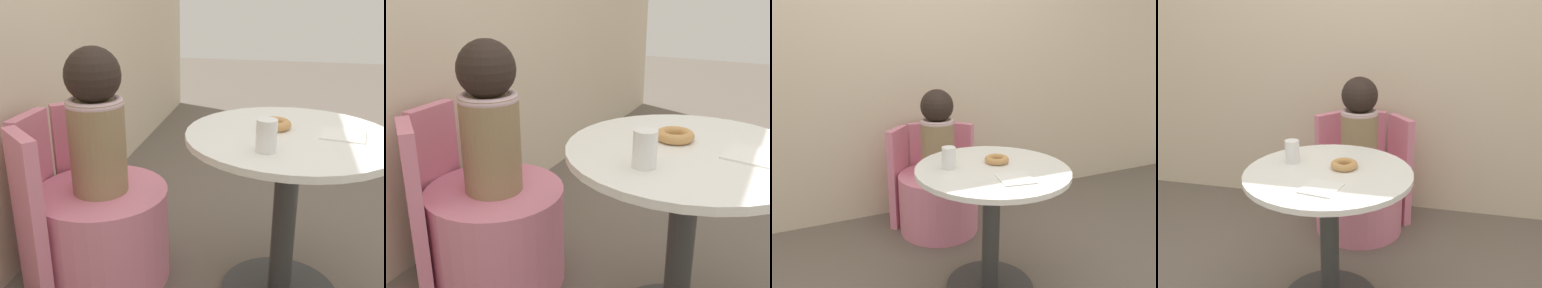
# 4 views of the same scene
# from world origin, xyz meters

# --- Properties ---
(back_wall) EXTENTS (6.00, 0.06, 2.40)m
(back_wall) POSITION_xyz_m (0.00, 1.13, 1.20)
(back_wall) COLOR beige
(back_wall) RESTS_ON ground_plane
(round_table) EXTENTS (0.74, 0.74, 0.67)m
(round_table) POSITION_xyz_m (0.08, 0.00, 0.48)
(round_table) COLOR #333333
(round_table) RESTS_ON ground_plane
(tub_chair) EXTENTS (0.53, 0.53, 0.40)m
(tub_chair) POSITION_xyz_m (0.06, 0.72, 0.20)
(tub_chair) COLOR pink
(tub_chair) RESTS_ON ground_plane
(booth_backrest) EXTENTS (0.63, 0.23, 0.69)m
(booth_backrest) POSITION_xyz_m (0.06, 0.95, 0.35)
(booth_backrest) COLOR pink
(booth_backrest) RESTS_ON ground_plane
(child_figure) EXTENTS (0.22, 0.22, 0.57)m
(child_figure) POSITION_xyz_m (0.06, 0.72, 0.68)
(child_figure) COLOR #937A56
(child_figure) RESTS_ON tub_chair
(donut) EXTENTS (0.12, 0.12, 0.03)m
(donut) POSITION_xyz_m (0.13, 0.06, 0.69)
(donut) COLOR tan
(donut) RESTS_ON round_table
(cup) EXTENTS (0.07, 0.07, 0.10)m
(cup) POSITION_xyz_m (-0.12, 0.08, 0.73)
(cup) COLOR white
(cup) RESTS_ON round_table
(paper_napkin) EXTENTS (0.17, 0.17, 0.01)m
(paper_napkin) POSITION_xyz_m (0.10, -0.18, 0.68)
(paper_napkin) COLOR white
(paper_napkin) RESTS_ON round_table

